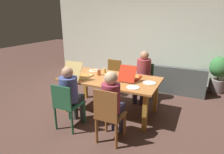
# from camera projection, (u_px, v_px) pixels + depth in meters

# --- Properties ---
(ground_plane) EXTENTS (20.00, 20.00, 0.00)m
(ground_plane) POSITION_uv_depth(u_px,v_px,m) (110.00, 111.00, 4.32)
(ground_plane) COLOR brown
(back_wall) EXTENTS (6.66, 0.12, 2.63)m
(back_wall) POSITION_uv_depth(u_px,v_px,m) (146.00, 39.00, 6.24)
(back_wall) COLOR silver
(back_wall) RESTS_ON ground
(dining_table) EXTENTS (2.05, 1.08, 0.78)m
(dining_table) POSITION_uv_depth(u_px,v_px,m) (110.00, 82.00, 4.11)
(dining_table) COLOR #BD7539
(dining_table) RESTS_ON ground
(chair_0) EXTENTS (0.42, 0.41, 0.90)m
(chair_0) POSITION_uv_depth(u_px,v_px,m) (144.00, 79.00, 4.84)
(chair_0) COLOR #2F6437
(chair_0) RESTS_ON ground
(person_0) EXTENTS (0.34, 0.54, 1.24)m
(person_0) POSITION_uv_depth(u_px,v_px,m) (143.00, 72.00, 4.65)
(person_0) COLOR #342B46
(person_0) RESTS_ON ground
(chair_1) EXTENTS (0.43, 0.46, 0.89)m
(chair_1) POSITION_uv_depth(u_px,v_px,m) (66.00, 104.00, 3.51)
(chair_1) COLOR #26623F
(chair_1) RESTS_ON ground
(person_1) EXTENTS (0.33, 0.49, 1.19)m
(person_1) POSITION_uv_depth(u_px,v_px,m) (70.00, 91.00, 3.57)
(person_1) COLOR #393F3F
(person_1) RESTS_ON ground
(chair_2) EXTENTS (0.42, 0.42, 0.97)m
(chair_2) POSITION_uv_depth(u_px,v_px,m) (109.00, 115.00, 3.12)
(chair_2) COLOR brown
(chair_2) RESTS_ON ground
(person_2) EXTENTS (0.30, 0.49, 1.22)m
(person_2) POSITION_uv_depth(u_px,v_px,m) (112.00, 100.00, 3.17)
(person_2) COLOR #35334E
(person_2) RESTS_ON ground
(chair_3) EXTENTS (0.41, 0.43, 0.90)m
(chair_3) POSITION_uv_depth(u_px,v_px,m) (113.00, 76.00, 5.21)
(chair_3) COLOR brown
(chair_3) RESTS_ON ground
(pizza_box_0) EXTENTS (0.35, 0.55, 0.32)m
(pizza_box_0) POSITION_uv_depth(u_px,v_px,m) (131.00, 76.00, 4.04)
(pizza_box_0) COLOR red
(pizza_box_0) RESTS_ON dining_table
(pizza_box_1) EXTENTS (0.41, 0.62, 0.38)m
(pizza_box_1) POSITION_uv_depth(u_px,v_px,m) (79.00, 75.00, 4.12)
(pizza_box_1) COLOR tan
(pizza_box_1) RESTS_ON dining_table
(plate_0) EXTENTS (0.26, 0.26, 0.01)m
(plate_0) POSITION_uv_depth(u_px,v_px,m) (149.00, 83.00, 3.79)
(plate_0) COLOR white
(plate_0) RESTS_ON dining_table
(plate_1) EXTENTS (0.24, 0.24, 0.01)m
(plate_1) POSITION_uv_depth(u_px,v_px,m) (133.00, 87.00, 3.55)
(plate_1) COLOR white
(plate_1) RESTS_ON dining_table
(plate_2) EXTENTS (0.25, 0.25, 0.03)m
(plate_2) POSITION_uv_depth(u_px,v_px,m) (94.00, 70.00, 4.62)
(plate_2) COLOR white
(plate_2) RESTS_ON dining_table
(drinking_glass_0) EXTENTS (0.06, 0.06, 0.11)m
(drinking_glass_0) POSITION_uv_depth(u_px,v_px,m) (105.00, 71.00, 4.44)
(drinking_glass_0) COLOR #DFC566
(drinking_glass_0) RESTS_ON dining_table
(drinking_glass_1) EXTENTS (0.06, 0.06, 0.11)m
(drinking_glass_1) POSITION_uv_depth(u_px,v_px,m) (111.00, 82.00, 3.69)
(drinking_glass_1) COLOR #BB4C29
(drinking_glass_1) RESTS_ON dining_table
(drinking_glass_2) EXTENTS (0.08, 0.08, 0.12)m
(drinking_glass_2) POSITION_uv_depth(u_px,v_px,m) (99.00, 73.00, 4.26)
(drinking_glass_2) COLOR #B0502A
(drinking_glass_2) RESTS_ON dining_table
(couch) EXTENTS (1.71, 0.87, 0.74)m
(couch) POSITION_uv_depth(u_px,v_px,m) (173.00, 81.00, 5.49)
(couch) COLOR #4F5552
(couch) RESTS_ON ground
(potted_plant) EXTENTS (0.51, 0.51, 1.00)m
(potted_plant) POSITION_uv_depth(u_px,v_px,m) (219.00, 72.00, 5.24)
(potted_plant) COLOR gray
(potted_plant) RESTS_ON ground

